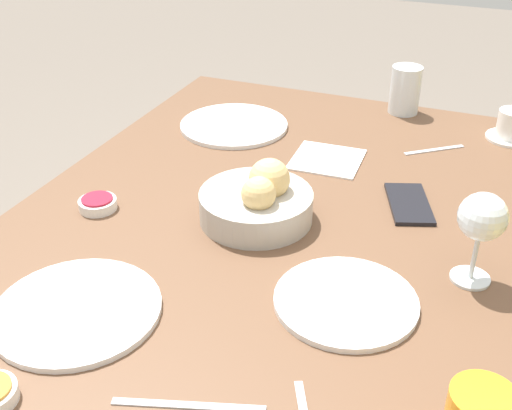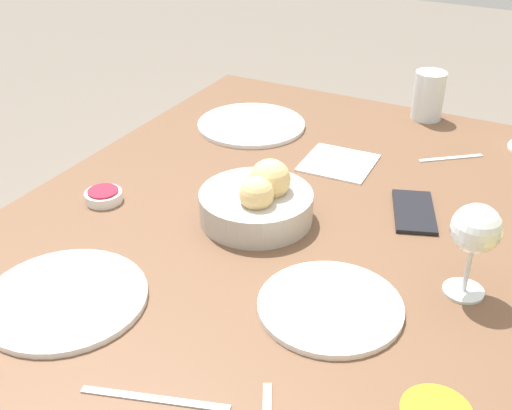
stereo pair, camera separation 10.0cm
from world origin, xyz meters
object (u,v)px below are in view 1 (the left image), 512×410
(plate_near_right, at_px, (77,310))
(water_tumbler, at_px, (405,90))
(wine_glass, at_px, (482,220))
(napkin, at_px, (327,159))
(spoon_coffee, at_px, (434,150))
(fork_silver, at_px, (189,405))
(jam_bowl_berry, at_px, (98,204))
(cell_phone, at_px, (409,204))
(coffee_cup, at_px, (512,126))
(plate_far_center, at_px, (346,301))
(plate_near_left, at_px, (234,125))
(bread_basket, at_px, (258,201))

(plate_near_right, bearing_deg, water_tumbler, 162.78)
(wine_glass, relative_size, napkin, 1.03)
(napkin, bearing_deg, spoon_coffee, 123.43)
(napkin, bearing_deg, water_tumbler, 163.51)
(water_tumbler, height_order, fork_silver, water_tumbler)
(wine_glass, xyz_separation_m, jam_bowl_berry, (0.04, -0.68, -0.10))
(fork_silver, bearing_deg, spoon_coffee, 168.73)
(spoon_coffee, bearing_deg, cell_phone, -1.68)
(plate_near_right, xyz_separation_m, wine_glass, (-0.31, 0.54, 0.11))
(water_tumbler, bearing_deg, coffee_cup, 75.21)
(jam_bowl_berry, bearing_deg, plate_far_center, 79.23)
(jam_bowl_berry, relative_size, napkin, 0.48)
(fork_silver, xyz_separation_m, cell_phone, (-0.60, 0.16, 0.00))
(plate_near_left, relative_size, plate_near_right, 1.03)
(plate_far_center, relative_size, jam_bowl_berry, 3.07)
(plate_near_right, bearing_deg, spoon_coffee, 151.97)
(cell_phone, bearing_deg, plate_near_left, -114.96)
(bread_basket, distance_m, wine_glass, 0.39)
(coffee_cup, distance_m, cell_phone, 0.43)
(wine_glass, relative_size, coffee_cup, 1.42)
(cell_phone, bearing_deg, fork_silver, -15.34)
(bread_basket, height_order, wine_glass, wine_glass)
(plate_near_right, height_order, jam_bowl_berry, jam_bowl_berry)
(water_tumbler, distance_m, jam_bowl_berry, 0.83)
(jam_bowl_berry, relative_size, cell_phone, 0.43)
(plate_near_left, distance_m, water_tumbler, 0.44)
(plate_near_left, bearing_deg, water_tumbler, 124.64)
(plate_near_right, height_order, wine_glass, wine_glass)
(bread_basket, xyz_separation_m, plate_far_center, (0.18, 0.21, -0.03))
(bread_basket, xyz_separation_m, plate_near_right, (0.35, -0.15, -0.03))
(spoon_coffee, bearing_deg, plate_near_right, -28.03)
(plate_near_right, xyz_separation_m, cell_phone, (-0.50, 0.40, -0.00))
(jam_bowl_berry, height_order, fork_silver, jam_bowl_berry)
(water_tumbler, relative_size, coffee_cup, 1.08)
(water_tumbler, bearing_deg, plate_far_center, 4.80)
(jam_bowl_berry, distance_m, spoon_coffee, 0.75)
(wine_glass, height_order, cell_phone, wine_glass)
(plate_near_right, xyz_separation_m, water_tumbler, (-0.97, 0.30, 0.05))
(water_tumbler, relative_size, jam_bowl_berry, 1.65)
(plate_near_right, distance_m, coffee_cup, 1.06)
(jam_bowl_berry, relative_size, fork_silver, 0.38)
(bread_basket, distance_m, plate_near_left, 0.43)
(water_tumbler, xyz_separation_m, spoon_coffee, (0.20, 0.11, -0.06))
(plate_far_center, relative_size, cell_phone, 1.33)
(plate_far_center, bearing_deg, plate_near_left, -142.02)
(bread_basket, height_order, napkin, bread_basket)
(plate_near_left, bearing_deg, wine_glass, 55.33)
(plate_near_left, xyz_separation_m, water_tumbler, (-0.25, 0.36, 0.05))
(plate_far_center, height_order, spoon_coffee, plate_far_center)
(coffee_cup, relative_size, fork_silver, 0.58)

